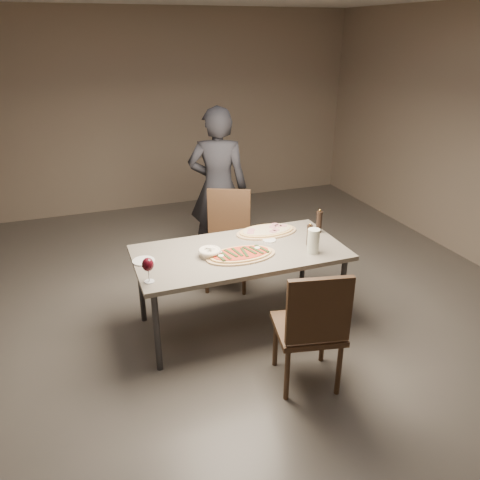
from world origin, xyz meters
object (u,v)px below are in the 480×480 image
object	(u,v)px
bread_basket	(210,252)
carafe	(313,241)
ham_pizza	(267,231)
chair_near	(312,325)
dining_table	(240,257)
pepper_mill_left	(309,235)
diner	(218,188)
chair_far	(228,233)
zucchini_pizza	(241,255)

from	to	relation	value
bread_basket	carafe	size ratio (longest dim) A/B	0.89
ham_pizza	chair_near	size ratio (longest dim) A/B	0.59
chair_near	dining_table	bearing A→B (deg)	113.36
chair_near	ham_pizza	bearing A→B (deg)	93.90
pepper_mill_left	dining_table	bearing A→B (deg)	170.68
diner	carafe	bearing A→B (deg)	124.41
dining_table	pepper_mill_left	world-z (taller)	pepper_mill_left
bread_basket	pepper_mill_left	xyz separation A→B (m)	(0.89, -0.08, 0.06)
bread_basket	pepper_mill_left	size ratio (longest dim) A/B	0.92
dining_table	bread_basket	xyz separation A→B (m)	(-0.28, -0.02, 0.10)
ham_pizza	chair_far	distance (m)	0.62
chair_far	diner	world-z (taller)	diner
zucchini_pizza	bread_basket	size ratio (longest dim) A/B	3.18
ham_pizza	pepper_mill_left	xyz separation A→B (m)	(0.24, -0.38, 0.08)
ham_pizza	diner	xyz separation A→B (m)	(-0.14, 1.03, 0.13)
zucchini_pizza	pepper_mill_left	world-z (taller)	pepper_mill_left
zucchini_pizza	chair_far	distance (m)	0.98
diner	zucchini_pizza	bearing A→B (deg)	101.75
bread_basket	chair_near	world-z (taller)	chair_near
carafe	zucchini_pizza	bearing A→B (deg)	166.74
pepper_mill_left	carafe	xyz separation A→B (m)	(-0.04, -0.15, 0.01)
chair_near	pepper_mill_left	bearing A→B (deg)	76.13
bread_basket	pepper_mill_left	world-z (taller)	pepper_mill_left
diner	bread_basket	bearing A→B (deg)	91.34
carafe	diner	size ratio (longest dim) A/B	0.12
chair_far	diner	xyz separation A→B (m)	(0.05, 0.48, 0.34)
dining_table	pepper_mill_left	distance (m)	0.64
chair_near	chair_far	world-z (taller)	chair_near
zucchini_pizza	bread_basket	distance (m)	0.26
pepper_mill_left	diner	size ratio (longest dim) A/B	0.12
dining_table	zucchini_pizza	world-z (taller)	zucchini_pizza
zucchini_pizza	ham_pizza	distance (m)	0.56
bread_basket	dining_table	bearing A→B (deg)	4.17
ham_pizza	pepper_mill_left	distance (m)	0.46
dining_table	ham_pizza	xyz separation A→B (m)	(0.37, 0.28, 0.07)
pepper_mill_left	chair_near	size ratio (longest dim) A/B	0.21
carafe	dining_table	bearing A→B (deg)	156.28
dining_table	chair_far	bearing A→B (deg)	78.28
chair_near	chair_far	distance (m)	1.79
bread_basket	chair_near	bearing A→B (deg)	-63.40
zucchini_pizza	diner	size ratio (longest dim) A/B	0.34
zucchini_pizza	carafe	distance (m)	0.62
ham_pizza	diner	world-z (taller)	diner
bread_basket	ham_pizza	bearing A→B (deg)	24.92
dining_table	bread_basket	bearing A→B (deg)	-175.83
zucchini_pizza	diner	xyz separation A→B (m)	(0.26, 1.42, 0.13)
carafe	bread_basket	bearing A→B (deg)	164.81
bread_basket	carafe	bearing A→B (deg)	-15.19
chair_near	chair_far	size ratio (longest dim) A/B	1.01
dining_table	pepper_mill_left	xyz separation A→B (m)	(0.61, -0.10, 0.15)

